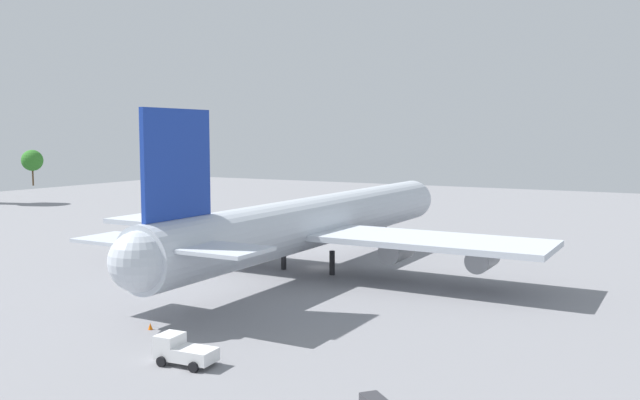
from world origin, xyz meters
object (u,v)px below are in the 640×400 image
object	(u,v)px
maintenance_van	(183,351)
safety_cone_nose	(417,235)
safety_cone_tail	(150,326)
cargo_airplane	(319,221)

from	to	relation	value
maintenance_van	safety_cone_nose	distance (m)	71.93
safety_cone_tail	cargo_airplane	bearing A→B (deg)	0.95
cargo_airplane	safety_cone_tail	world-z (taller)	cargo_airplane
maintenance_van	safety_cone_nose	xyz separation A→B (m)	(71.46, 8.20, -0.81)
cargo_airplane	maintenance_van	distance (m)	39.76
maintenance_van	safety_cone_tail	bearing A→B (deg)	56.57
cargo_airplane	maintenance_van	world-z (taller)	cargo_airplane
cargo_airplane	safety_cone_nose	xyz separation A→B (m)	(33.16, -1.15, -5.99)
cargo_airplane	maintenance_van	xyz separation A→B (m)	(-38.29, -9.35, -5.18)
cargo_airplane	safety_cone_tail	bearing A→B (deg)	-179.05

